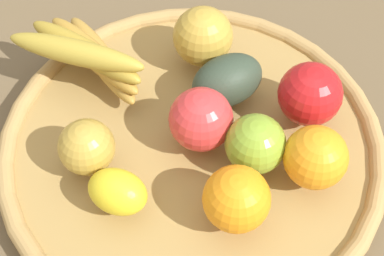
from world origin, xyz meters
TOP-DOWN VIEW (x-y plane):
  - ground_plane at (0.00, 0.00)m, footprint 2.40×2.40m
  - basket at (0.00, 0.00)m, footprint 0.47×0.47m
  - banana_bunch at (0.10, 0.13)m, footprint 0.16×0.18m
  - lemon_0 at (-0.09, 0.08)m, footprint 0.07×0.08m
  - orange_0 at (-0.10, -0.05)m, footprint 0.08×0.08m
  - apple_0 at (-0.00, -0.01)m, footprint 0.09×0.09m
  - apple_4 at (-0.03, -0.07)m, footprint 0.10×0.10m
  - orange_1 at (-0.05, -0.14)m, footprint 0.08×0.08m
  - avocado at (0.07, -0.04)m, footprint 0.10×0.11m
  - apple_3 at (0.04, -0.14)m, footprint 0.09×0.09m
  - apple_1 at (-0.04, 0.12)m, footprint 0.08×0.08m
  - apple_2 at (0.13, -0.01)m, footprint 0.11×0.11m

SIDE VIEW (x-z plane):
  - ground_plane at x=0.00m, z-range 0.00..0.00m
  - basket at x=0.00m, z-range 0.00..0.04m
  - lemon_0 at x=-0.09m, z-range 0.04..0.09m
  - avocado at x=0.07m, z-range 0.04..0.10m
  - apple_1 at x=-0.04m, z-range 0.04..0.10m
  - apple_4 at x=-0.03m, z-range 0.04..0.11m
  - orange_1 at x=-0.05m, z-range 0.04..0.11m
  - orange_0 at x=-0.10m, z-range 0.04..0.11m
  - banana_bunch at x=0.10m, z-range 0.04..0.11m
  - apple_0 at x=0.00m, z-range 0.04..0.11m
  - apple_3 at x=0.04m, z-range 0.04..0.12m
  - apple_2 at x=0.13m, z-range 0.04..0.12m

